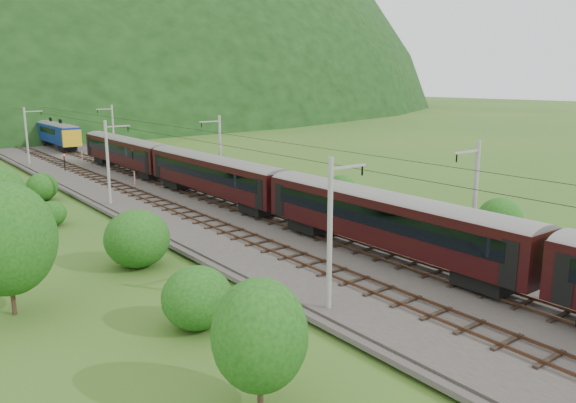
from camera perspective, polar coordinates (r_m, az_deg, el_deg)
ground at (r=34.40m, az=12.00°, el=-8.53°), size 600.00×600.00×0.00m
railbed at (r=41.16m, az=1.42°, el=-4.54°), size 14.00×220.00×0.30m
track_left at (r=39.70m, az=-1.29°, el=-4.84°), size 2.40×220.00×0.27m
track_right at (r=42.58m, az=3.95°, el=-3.68°), size 2.40×220.00×0.27m
catenary_left at (r=56.40m, az=-17.78°, el=4.00°), size 2.54×192.28×8.00m
catenary_right at (r=61.52m, az=-6.97°, el=5.14°), size 2.54×192.28×8.00m
overhead_wires at (r=39.71m, az=1.47°, el=5.10°), size 4.83×198.00×0.03m
train at (r=45.84m, az=-0.34°, el=1.58°), size 3.00×142.59×5.21m
hazard_post_near at (r=66.20m, az=-15.31°, el=2.29°), size 0.16×0.16×1.53m
hazard_post_far at (r=87.40m, az=-20.19°, el=4.35°), size 0.18×0.18×1.64m
signal at (r=79.55m, az=-21.77°, el=3.84°), size 0.24×0.24×2.17m
vegetation_left at (r=44.53m, az=-24.00°, el=-0.72°), size 13.46×144.60×7.07m
vegetation_right at (r=43.06m, az=24.32°, el=-3.15°), size 6.05×103.37×3.18m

